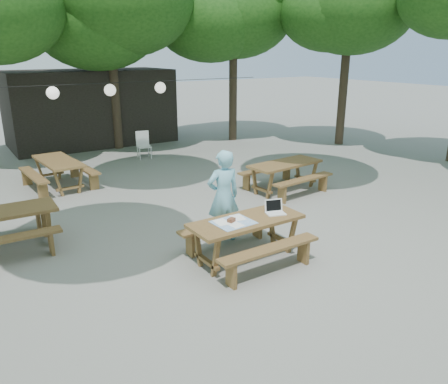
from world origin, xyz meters
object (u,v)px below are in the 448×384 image
picnic_table_nw (0,230)px  plastic_chair (144,151)px  woman (223,196)px  main_picnic_table (246,239)px

picnic_table_nw → plastic_chair: bearing=47.8°
picnic_table_nw → woman: size_ratio=1.14×
main_picnic_table → picnic_table_nw: bearing=142.1°
picnic_table_nw → main_picnic_table: bearing=-36.2°
picnic_table_nw → plastic_chair: (5.09, 5.29, -0.13)m
picnic_table_nw → woman: (3.65, -1.85, 0.50)m
woman → main_picnic_table: bearing=91.2°
main_picnic_table → plastic_chair: bearing=79.0°
picnic_table_nw → woman: 4.12m
main_picnic_table → woman: bearing=82.5°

